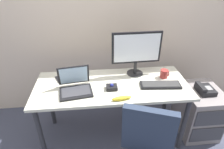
{
  "coord_description": "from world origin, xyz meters",
  "views": [
    {
      "loc": [
        -0.16,
        -1.64,
        1.84
      ],
      "look_at": [
        0.0,
        0.0,
        0.86
      ],
      "focal_mm": 30.45,
      "sensor_mm": 36.0,
      "label": 1
    }
  ],
  "objects_px": {
    "keyboard": "(160,85)",
    "cell_phone": "(60,79)",
    "desk_phone": "(205,89)",
    "trackball_mouse": "(112,87)",
    "monitor_main": "(136,50)",
    "banana": "(122,98)",
    "laptop": "(75,86)",
    "coffee_mug": "(164,74)",
    "file_cabinet": "(198,111)"
  },
  "relations": [
    {
      "from": "coffee_mug",
      "to": "banana",
      "type": "bearing_deg",
      "value": -146.05
    },
    {
      "from": "keyboard",
      "to": "trackball_mouse",
      "type": "distance_m",
      "value": 0.5
    },
    {
      "from": "cell_phone",
      "to": "keyboard",
      "type": "bearing_deg",
      "value": -37.23
    },
    {
      "from": "laptop",
      "to": "coffee_mug",
      "type": "relative_size",
      "value": 3.74
    },
    {
      "from": "file_cabinet",
      "to": "coffee_mug",
      "type": "distance_m",
      "value": 0.68
    },
    {
      "from": "laptop",
      "to": "trackball_mouse",
      "type": "relative_size",
      "value": 3.16
    },
    {
      "from": "file_cabinet",
      "to": "desk_phone",
      "type": "bearing_deg",
      "value": -116.78
    },
    {
      "from": "file_cabinet",
      "to": "banana",
      "type": "height_order",
      "value": "banana"
    },
    {
      "from": "keyboard",
      "to": "banana",
      "type": "relative_size",
      "value": 2.21
    },
    {
      "from": "trackball_mouse",
      "to": "coffee_mug",
      "type": "bearing_deg",
      "value": 15.67
    },
    {
      "from": "laptop",
      "to": "banana",
      "type": "relative_size",
      "value": 1.83
    },
    {
      "from": "coffee_mug",
      "to": "cell_phone",
      "type": "relative_size",
      "value": 0.65
    },
    {
      "from": "file_cabinet",
      "to": "laptop",
      "type": "bearing_deg",
      "value": -177.7
    },
    {
      "from": "monitor_main",
      "to": "banana",
      "type": "height_order",
      "value": "monitor_main"
    },
    {
      "from": "keyboard",
      "to": "coffee_mug",
      "type": "xyz_separation_m",
      "value": [
        0.09,
        0.16,
        0.03
      ]
    },
    {
      "from": "banana",
      "to": "cell_phone",
      "type": "bearing_deg",
      "value": 146.08
    },
    {
      "from": "desk_phone",
      "to": "laptop",
      "type": "relative_size",
      "value": 0.57
    },
    {
      "from": "keyboard",
      "to": "laptop",
      "type": "distance_m",
      "value": 0.86
    },
    {
      "from": "laptop",
      "to": "cell_phone",
      "type": "distance_m",
      "value": 0.29
    },
    {
      "from": "desk_phone",
      "to": "laptop",
      "type": "height_order",
      "value": "laptop"
    },
    {
      "from": "keyboard",
      "to": "trackball_mouse",
      "type": "relative_size",
      "value": 3.81
    },
    {
      "from": "desk_phone",
      "to": "trackball_mouse",
      "type": "distance_m",
      "value": 1.05
    },
    {
      "from": "monitor_main",
      "to": "cell_phone",
      "type": "height_order",
      "value": "monitor_main"
    },
    {
      "from": "keyboard",
      "to": "banana",
      "type": "height_order",
      "value": "banana"
    },
    {
      "from": "coffee_mug",
      "to": "desk_phone",
      "type": "bearing_deg",
      "value": -14.0
    },
    {
      "from": "coffee_mug",
      "to": "laptop",
      "type": "bearing_deg",
      "value": -170.96
    },
    {
      "from": "trackball_mouse",
      "to": "desk_phone",
      "type": "bearing_deg",
      "value": 3.03
    },
    {
      "from": "trackball_mouse",
      "to": "monitor_main",
      "type": "bearing_deg",
      "value": 43.37
    },
    {
      "from": "trackball_mouse",
      "to": "cell_phone",
      "type": "xyz_separation_m",
      "value": [
        -0.55,
        0.23,
        -0.02
      ]
    },
    {
      "from": "keyboard",
      "to": "cell_phone",
      "type": "bearing_deg",
      "value": 167.77
    },
    {
      "from": "monitor_main",
      "to": "banana",
      "type": "relative_size",
      "value": 2.8
    },
    {
      "from": "laptop",
      "to": "desk_phone",
      "type": "bearing_deg",
      "value": 1.64
    },
    {
      "from": "trackball_mouse",
      "to": "coffee_mug",
      "type": "relative_size",
      "value": 1.18
    },
    {
      "from": "file_cabinet",
      "to": "cell_phone",
      "type": "height_order",
      "value": "cell_phone"
    },
    {
      "from": "file_cabinet",
      "to": "keyboard",
      "type": "height_order",
      "value": "keyboard"
    },
    {
      "from": "keyboard",
      "to": "cell_phone",
      "type": "xyz_separation_m",
      "value": [
        -1.05,
        0.23,
        -0.01
      ]
    },
    {
      "from": "file_cabinet",
      "to": "keyboard",
      "type": "relative_size",
      "value": 1.4
    },
    {
      "from": "monitor_main",
      "to": "banana",
      "type": "bearing_deg",
      "value": -115.33
    },
    {
      "from": "coffee_mug",
      "to": "cell_phone",
      "type": "height_order",
      "value": "coffee_mug"
    },
    {
      "from": "monitor_main",
      "to": "trackball_mouse",
      "type": "bearing_deg",
      "value": -136.63
    },
    {
      "from": "file_cabinet",
      "to": "coffee_mug",
      "type": "relative_size",
      "value": 6.29
    },
    {
      "from": "trackball_mouse",
      "to": "cell_phone",
      "type": "distance_m",
      "value": 0.59
    },
    {
      "from": "keyboard",
      "to": "banana",
      "type": "distance_m",
      "value": 0.47
    },
    {
      "from": "file_cabinet",
      "to": "laptop",
      "type": "height_order",
      "value": "laptop"
    },
    {
      "from": "desk_phone",
      "to": "keyboard",
      "type": "bearing_deg",
      "value": -174.85
    },
    {
      "from": "keyboard",
      "to": "laptop",
      "type": "xyz_separation_m",
      "value": [
        -0.86,
        0.01,
        0.04
      ]
    },
    {
      "from": "keyboard",
      "to": "laptop",
      "type": "relative_size",
      "value": 1.21
    },
    {
      "from": "monitor_main",
      "to": "cell_phone",
      "type": "distance_m",
      "value": 0.89
    },
    {
      "from": "cell_phone",
      "to": "trackball_mouse",
      "type": "bearing_deg",
      "value": -48.23
    },
    {
      "from": "file_cabinet",
      "to": "cell_phone",
      "type": "relative_size",
      "value": 4.12
    }
  ]
}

